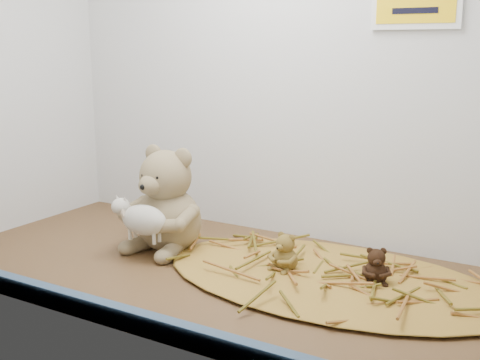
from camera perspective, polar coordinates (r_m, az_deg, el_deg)
The scene contains 7 objects.
alcove_shell at distance 123.71cm, azimuth -0.27°, elevation 12.59°, with size 120.40×60.20×90.40cm.
front_rail at distance 102.74cm, azimuth -11.28°, elevation -12.56°, with size 119.28×2.20×3.60cm, color #3D5574.
straw_bed at distance 120.54cm, azimuth 8.44°, elevation -9.14°, with size 69.89×40.58×1.35cm, color olive.
main_teddy at distance 135.13cm, azimuth -6.87°, elevation -1.74°, with size 18.98×20.04×23.54cm, color #917A59, non-canonical shape.
toy_lamb at distance 129.52cm, azimuth -9.08°, elevation -3.77°, with size 14.10×8.61×9.11cm, color beige, non-canonical shape.
mini_teddy_tan at distance 121.11cm, azimuth 4.36°, elevation -6.64°, with size 6.21×6.56×7.71cm, color brown, non-canonical shape.
mini_teddy_brown at distance 117.55cm, azimuth 12.78°, elevation -7.73°, with size 5.60×5.91×6.95cm, color black, non-canonical shape.
Camera 1 is at (62.83, -97.57, 45.14)cm, focal length 45.00 mm.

